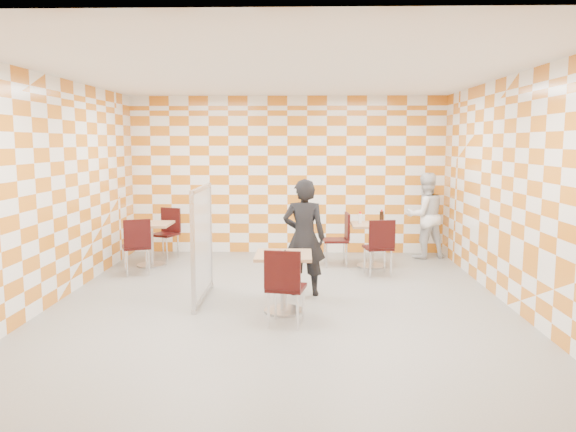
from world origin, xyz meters
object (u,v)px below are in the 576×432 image
object	(u,v)px
sport_bottle	(360,218)
chair_second_front	(380,243)
second_table	(372,238)
partition	(202,243)
soda_bottle	(382,217)
main_table	(284,273)
chair_main_front	(284,282)
chair_second_side	(341,235)
man_white	(425,216)
man_dark	(304,237)
chair_empty_near	(137,242)
empty_table	(151,237)
chair_empty_far	(167,229)

from	to	relation	value
sport_bottle	chair_second_front	bearing A→B (deg)	-73.16
second_table	partition	size ratio (longest dim) A/B	0.48
chair_second_front	soda_bottle	bearing A→B (deg)	80.65
main_table	chair_main_front	distance (m)	0.60
chair_second_side	man_white	xyz separation A→B (m)	(1.59, 0.75, 0.24)
second_table	main_table	bearing A→B (deg)	-118.43
chair_main_front	soda_bottle	size ratio (longest dim) A/B	4.02
man_dark	man_white	bearing A→B (deg)	-126.20
chair_second_side	man_dark	size ratio (longest dim) A/B	0.57
partition	chair_empty_near	bearing A→B (deg)	133.57
chair_main_front	partition	world-z (taller)	partition
main_table	soda_bottle	xyz separation A→B (m)	(1.60, 2.74, 0.34)
partition	chair_second_front	bearing A→B (deg)	28.37
chair_main_front	sport_bottle	distance (m)	3.53
partition	empty_table	bearing A→B (deg)	121.43
sport_bottle	chair_main_front	bearing A→B (deg)	-109.88
main_table	chair_empty_near	bearing A→B (deg)	141.90
partition	soda_bottle	world-z (taller)	partition
empty_table	chair_empty_far	bearing A→B (deg)	79.64
chair_second_front	chair_empty_far	distance (m)	3.97
empty_table	man_white	world-z (taller)	man_white
empty_table	soda_bottle	size ratio (longest dim) A/B	3.26
empty_table	sport_bottle	world-z (taller)	sport_bottle
second_table	chair_main_front	world-z (taller)	chair_main_front
main_table	chair_empty_near	world-z (taller)	chair_empty_near
second_table	soda_bottle	size ratio (longest dim) A/B	3.26
empty_table	man_white	size ratio (longest dim) A/B	0.48
chair_empty_far	man_white	size ratio (longest dim) A/B	0.59
partition	man_dark	world-z (taller)	man_dark
empty_table	chair_empty_near	world-z (taller)	chair_empty_near
chair_main_front	man_white	size ratio (longest dim) A/B	0.59
man_white	soda_bottle	size ratio (longest dim) A/B	6.86
main_table	chair_second_side	bearing A→B (deg)	71.46
second_table	chair_empty_far	bearing A→B (deg)	169.88
chair_second_front	man_white	distance (m)	1.84
chair_empty_near	partition	world-z (taller)	partition
main_table	partition	size ratio (longest dim) A/B	0.48
main_table	second_table	bearing A→B (deg)	61.57
man_dark	soda_bottle	distance (m)	2.33
partition	man_dark	size ratio (longest dim) A/B	0.95
second_table	empty_table	world-z (taller)	same
chair_main_front	sport_bottle	bearing A→B (deg)	70.12
chair_second_front	soda_bottle	world-z (taller)	soda_bottle
chair_empty_near	soda_bottle	world-z (taller)	soda_bottle
second_table	man_white	xyz separation A→B (m)	(1.07, 0.80, 0.28)
partition	sport_bottle	distance (m)	3.20
chair_second_front	man_white	xyz separation A→B (m)	(1.03, 1.51, 0.24)
partition	soda_bottle	bearing A→B (deg)	39.16
empty_table	chair_empty_near	bearing A→B (deg)	-92.61
soda_bottle	chair_second_side	bearing A→B (deg)	-175.35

